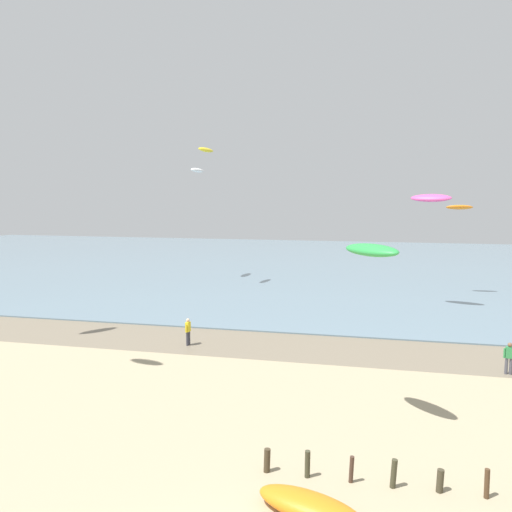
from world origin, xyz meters
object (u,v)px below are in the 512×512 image
(kite_aloft_5, at_px, (197,170))
(grounded_kite, at_px, (310,506))
(kite_aloft_3, at_px, (371,250))
(kite_aloft_8, at_px, (459,207))
(kite_aloft_4, at_px, (431,198))
(person_left_flank, at_px, (509,357))
(kite_aloft_2, at_px, (206,150))
(person_by_waterline, at_px, (188,331))

(kite_aloft_5, bearing_deg, grounded_kite, 27.35)
(kite_aloft_3, bearing_deg, kite_aloft_8, -60.93)
(kite_aloft_3, distance_m, kite_aloft_5, 37.58)
(kite_aloft_4, xyz_separation_m, kite_aloft_8, (3.30, 6.50, -0.88))
(person_left_flank, bearing_deg, kite_aloft_3, -134.31)
(kite_aloft_2, xyz_separation_m, kite_aloft_4, (20.84, -5.80, -4.71))
(grounded_kite, distance_m, kite_aloft_2, 40.06)
(person_by_waterline, height_order, kite_aloft_4, kite_aloft_4)
(person_by_waterline, relative_size, kite_aloft_2, 0.66)
(grounded_kite, bearing_deg, kite_aloft_2, 131.31)
(person_left_flank, distance_m, kite_aloft_5, 37.50)
(kite_aloft_2, height_order, kite_aloft_8, kite_aloft_2)
(person_left_flank, bearing_deg, kite_aloft_2, 138.21)
(person_left_flank, height_order, grounded_kite, person_left_flank)
(grounded_kite, distance_m, kite_aloft_5, 44.02)
(kite_aloft_5, relative_size, kite_aloft_8, 1.21)
(person_by_waterline, height_order, kite_aloft_8, kite_aloft_8)
(person_by_waterline, distance_m, person_left_flank, 18.27)
(grounded_kite, bearing_deg, person_by_waterline, 140.27)
(grounded_kite, distance_m, kite_aloft_3, 9.63)
(kite_aloft_8, bearing_deg, kite_aloft_5, 168.97)
(grounded_kite, height_order, kite_aloft_8, kite_aloft_8)
(grounded_kite, xyz_separation_m, kite_aloft_3, (1.61, 6.56, 6.86))
(kite_aloft_2, relative_size, kite_aloft_4, 0.81)
(person_by_waterline, distance_m, kite_aloft_4, 22.49)
(person_left_flank, height_order, kite_aloft_5, kite_aloft_5)
(kite_aloft_3, bearing_deg, person_by_waterline, 6.19)
(person_left_flank, bearing_deg, kite_aloft_5, 135.79)
(person_by_waterline, height_order, kite_aloft_2, kite_aloft_2)
(person_left_flank, distance_m, kite_aloft_2, 33.83)
(person_left_flank, relative_size, kite_aloft_3, 0.62)
(person_left_flank, xyz_separation_m, kite_aloft_8, (0.84, 21.53, 7.35))
(kite_aloft_3, bearing_deg, grounded_kite, 120.91)
(kite_aloft_4, distance_m, kite_aloft_8, 7.34)
(kite_aloft_3, bearing_deg, kite_aloft_2, -15.75)
(kite_aloft_4, bearing_deg, kite_aloft_3, 95.19)
(kite_aloft_2, bearing_deg, kite_aloft_5, 41.74)
(grounded_kite, bearing_deg, kite_aloft_8, 93.52)
(person_left_flank, xyz_separation_m, kite_aloft_5, (-25.66, 24.96, 11.16))
(kite_aloft_3, bearing_deg, person_left_flank, -89.60)
(person_left_flank, xyz_separation_m, kite_aloft_4, (-2.46, 15.03, 8.22))
(kite_aloft_2, height_order, kite_aloft_3, kite_aloft_2)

